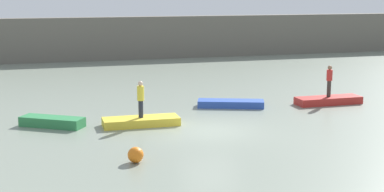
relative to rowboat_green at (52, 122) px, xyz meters
The scene contains 9 objects.
ground_plane 7.25m from the rowboat_green, 22.45° to the right, with size 120.00×120.00×0.00m, color gray.
embankment_wall 25.08m from the rowboat_green, 74.48° to the left, with size 80.00×1.20×3.81m, color #666056.
rowboat_green is the anchor object (origin of this frame).
rowboat_yellow 4.07m from the rowboat_green, 13.25° to the right, with size 3.52×1.22×0.38m, color gold.
rowboat_blue 9.56m from the rowboat_green, 10.90° to the left, with size 3.51×1.03×0.37m, color #2B4CAD.
rowboat_red 14.87m from the rowboat_green, ahead, with size 3.67×1.12×0.40m, color red.
person_red_shirt 14.91m from the rowboat_green, ahead, with size 0.32×0.32×1.74m.
person_yellow_shirt 4.22m from the rowboat_green, 13.25° to the right, with size 0.32×0.32×1.71m.
mooring_buoy 7.01m from the rowboat_green, 67.52° to the right, with size 0.59×0.59×0.59m, color orange.
Camera 1 is at (-7.51, -23.07, 6.20)m, focal length 52.42 mm.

